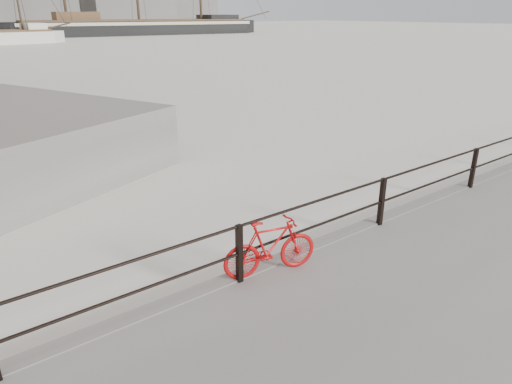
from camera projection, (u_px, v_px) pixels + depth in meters
ground at (372, 237)px, 9.57m from camera, size 400.00×400.00×0.00m
guardrail at (382, 202)px, 9.14m from camera, size 28.00×0.10×1.00m
bicycle at (270, 247)px, 7.41m from camera, size 1.63×0.65×0.98m
barque_black at (141, 35)px, 96.20m from camera, size 64.53×26.64×35.35m
industrial_east at (182, 5)px, 161.96m from camera, size 20.00×16.00×14.00m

